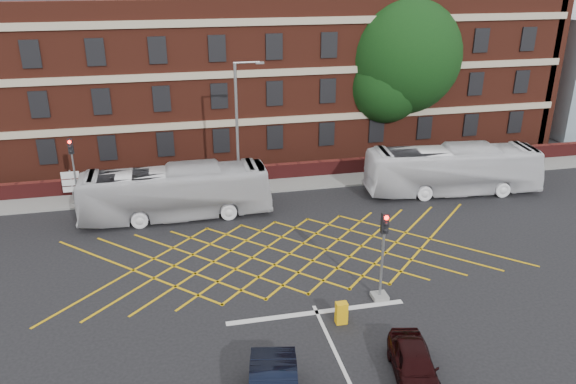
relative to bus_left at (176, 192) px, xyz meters
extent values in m
plane|color=black|center=(5.59, -8.08, -1.57)|extent=(120.00, 120.00, 0.00)
cube|color=#542015|center=(5.59, 13.92, 4.43)|extent=(50.00, 12.00, 12.00)
cube|color=#B7A88C|center=(5.59, 7.84, 5.43)|extent=(50.00, 0.18, 0.50)
cube|color=black|center=(5.59, 7.86, 3.93)|extent=(1.20, 0.14, 1.80)
cube|color=#4E1415|center=(5.59, 4.92, -1.02)|extent=(56.00, 0.50, 1.10)
cube|color=slate|center=(5.59, 3.92, -1.51)|extent=(60.00, 3.00, 0.12)
cube|color=#CC990C|center=(5.59, -6.08, -1.56)|extent=(8.22, 8.22, 0.02)
cube|color=silver|center=(5.59, -11.58, -1.56)|extent=(8.00, 0.30, 0.02)
imported|color=silver|center=(0.00, 0.00, 0.00)|extent=(11.31, 2.70, 3.15)
imported|color=white|center=(17.98, 0.00, 0.03)|extent=(11.72, 3.88, 3.20)
imported|color=black|center=(7.95, -16.44, -0.92)|extent=(2.28, 4.05, 1.30)
cylinder|color=black|center=(17.90, 9.50, 1.34)|extent=(0.90, 0.90, 5.82)
sphere|color=black|center=(17.90, 9.50, 6.08)|extent=(9.17, 9.17, 9.17)
sphere|color=black|center=(16.40, 8.70, 4.05)|extent=(5.96, 5.96, 5.96)
sphere|color=black|center=(19.40, 10.30, 4.45)|extent=(5.50, 5.50, 5.50)
cube|color=slate|center=(8.70, -11.09, -1.47)|extent=(0.70, 0.70, 0.20)
cylinder|color=gray|center=(8.70, -11.09, 0.18)|extent=(0.12, 0.12, 3.50)
cube|color=black|center=(8.70, -11.09, 2.23)|extent=(0.30, 0.25, 0.95)
sphere|color=#FF0C05|center=(8.70, -11.23, 2.55)|extent=(0.20, 0.20, 0.20)
cube|color=slate|center=(-6.08, 3.40, -1.47)|extent=(0.70, 0.70, 0.20)
cylinder|color=gray|center=(-6.08, 3.40, 0.18)|extent=(0.12, 0.12, 3.50)
cube|color=black|center=(-6.08, 3.40, 2.23)|extent=(0.30, 0.25, 0.95)
sphere|color=#FF0C05|center=(-6.08, 3.26, 2.55)|extent=(0.20, 0.20, 0.20)
cube|color=slate|center=(4.03, 1.83, -1.47)|extent=(1.00, 1.00, 0.20)
cylinder|color=gray|center=(4.03, 1.83, 2.81)|extent=(0.18, 0.18, 8.76)
cylinder|color=gray|center=(4.73, 1.83, 7.19)|extent=(1.60, 0.12, 0.12)
cube|color=gray|center=(5.53, 1.83, 7.14)|extent=(0.50, 0.20, 0.12)
cylinder|color=gray|center=(-6.39, 3.60, -0.47)|extent=(0.10, 0.10, 2.20)
cube|color=silver|center=(-6.39, 3.52, 0.33)|extent=(1.10, 0.06, 0.45)
cube|color=silver|center=(-6.39, 3.52, -0.17)|extent=(1.10, 0.06, 0.40)
cube|color=silver|center=(-6.39, 3.52, -0.62)|extent=(1.10, 0.06, 0.35)
cube|color=#E5A70D|center=(6.41, -12.53, -1.08)|extent=(0.49, 0.36, 0.98)
camera|label=1|loc=(-0.12, -31.61, 12.65)|focal=35.00mm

